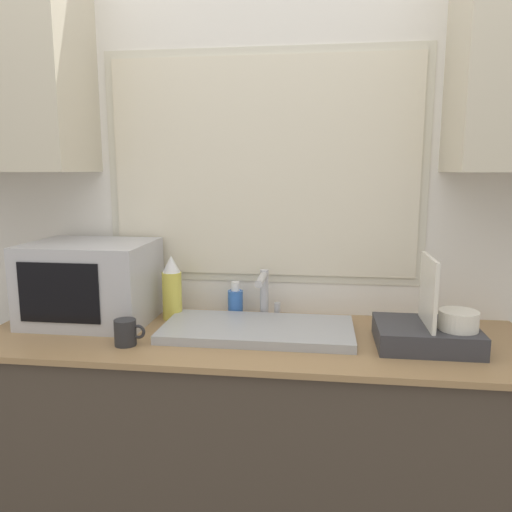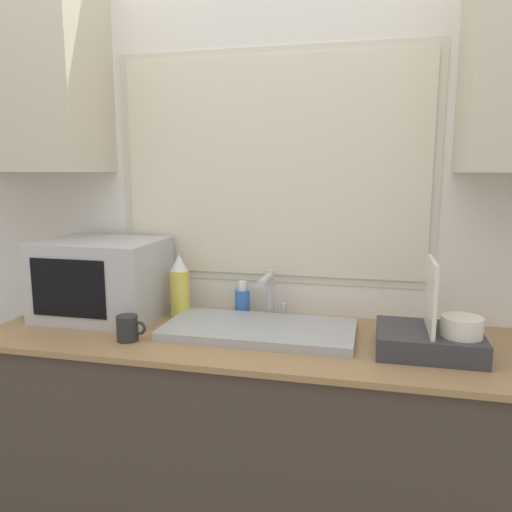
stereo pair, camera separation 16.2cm
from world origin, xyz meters
name	(u,v)px [view 1 (the left image)]	position (x,y,z in m)	size (l,w,h in m)	color
countertop	(253,460)	(0.00, 0.29, 0.47)	(1.86, 0.61, 0.93)	#42382D
wall_back	(263,188)	(0.00, 0.56, 1.42)	(6.00, 0.38, 2.60)	silver
sink_basin	(258,329)	(0.01, 0.31, 0.95)	(0.65, 0.32, 0.03)	#9EA0A5
faucet	(265,290)	(0.02, 0.47, 1.05)	(0.08, 0.19, 0.19)	#B7B7BC
microwave	(91,282)	(-0.62, 0.38, 1.08)	(0.44, 0.35, 0.30)	#B2B2B7
dish_rack	(430,330)	(0.57, 0.25, 0.99)	(0.31, 0.26, 0.29)	#333338
spray_bottle	(172,289)	(-0.33, 0.44, 1.05)	(0.07, 0.07, 0.24)	#D8CC4C
soap_bottle	(235,302)	(-0.10, 0.50, 0.99)	(0.06, 0.06, 0.14)	blue
mug_near_sink	(126,332)	(-0.39, 0.14, 0.97)	(0.10, 0.07, 0.08)	#262628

